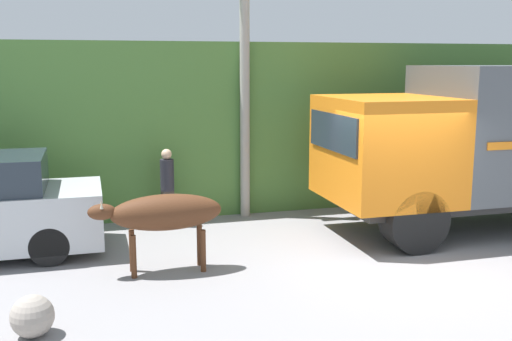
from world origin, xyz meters
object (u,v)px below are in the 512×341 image
at_px(brown_cow, 164,214).
at_px(pedestrian_on_hill, 167,183).
at_px(cargo_truck, 505,139).
at_px(roadside_rock, 32,316).
at_px(utility_pole, 245,77).

bearing_deg(brown_cow, pedestrian_on_hill, 81.51).
bearing_deg(brown_cow, cargo_truck, 6.59).
relative_size(brown_cow, roadside_rock, 3.95).
height_order(pedestrian_on_hill, roadside_rock, pedestrian_on_hill).
bearing_deg(roadside_rock, cargo_truck, 17.10).
relative_size(brown_cow, utility_pole, 0.36).
bearing_deg(cargo_truck, utility_pole, 157.61).
xyz_separation_m(cargo_truck, utility_pole, (-4.81, 2.32, 1.20)).
height_order(cargo_truck, utility_pole, utility_pole).
xyz_separation_m(brown_cow, pedestrian_on_hill, (0.41, 2.80, -0.07)).
xyz_separation_m(pedestrian_on_hill, utility_pole, (1.74, 0.33, 2.14)).
height_order(utility_pole, roadside_rock, utility_pole).
relative_size(utility_pole, roadside_rock, 10.92).
distance_m(cargo_truck, utility_pole, 5.47).
xyz_separation_m(utility_pole, roadside_rock, (-4.03, -5.04, -2.77)).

